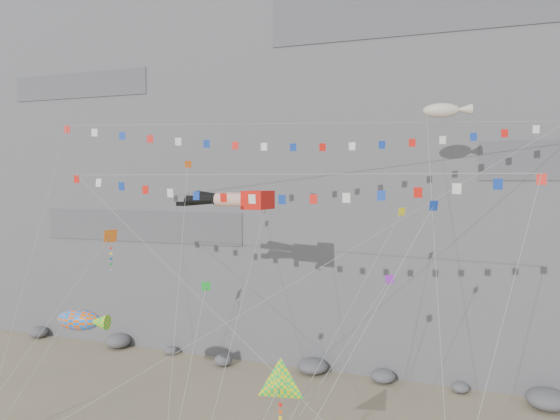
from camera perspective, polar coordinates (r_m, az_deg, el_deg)
name	(u,v)px	position (r m, az deg, el deg)	size (l,w,h in m)	color
cliff	(354,102)	(60.89, 7.75, 11.16)	(80.00, 28.00, 50.00)	slate
talus_boulders	(313,366)	(48.53, 3.44, -16.01)	(60.00, 3.00, 1.20)	slate
legs_kite	(233,200)	(36.68, -4.91, 1.08)	(8.29, 15.99, 21.12)	red
flag_banner_upper	(307,124)	(38.90, 2.89, 8.99)	(33.96, 19.90, 29.49)	red
flag_banner_lower	(267,175)	(32.14, -1.37, 3.71)	(29.17, 5.68, 20.50)	red
harlequin_kite	(110,237)	(36.90, -17.36, -2.70)	(7.23, 8.10, 16.01)	red
fish_windsock	(79,320)	(38.75, -20.27, -10.73)	(4.62, 7.07, 9.82)	#EC5B0C
delta_kite	(280,385)	(27.34, 0.00, -17.85)	(3.50, 6.65, 9.35)	yellow
blimp_windsock	(441,111)	(39.24, 16.52, 9.85)	(3.81, 15.20, 25.60)	beige
small_kite_a	(188,171)	(38.13, -9.64, 4.01)	(5.92, 12.78, 22.04)	#DB5212
small_kite_b	(387,282)	(33.67, 11.16, -7.44)	(6.56, 12.52, 16.90)	purple
small_kite_c	(205,289)	(31.88, -7.80, -8.20)	(1.94, 8.14, 12.88)	green
small_kite_d	(399,216)	(35.60, 12.35, -0.67)	(6.32, 16.71, 22.32)	yellow
small_kite_e	(430,212)	(27.87, 15.42, -0.19)	(8.14, 6.68, 18.03)	#1237A2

